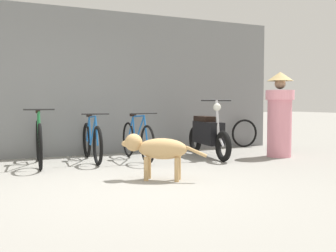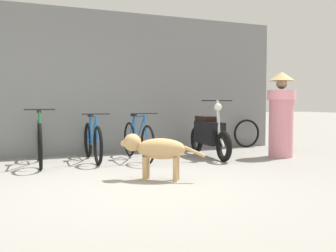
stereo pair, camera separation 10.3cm
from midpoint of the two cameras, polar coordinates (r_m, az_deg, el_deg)
The scene contains 9 objects.
ground_plane at distance 4.81m, azimuth -5.09°, elevation -8.86°, with size 60.00×60.00×0.00m, color gray.
shop_wall_back at distance 7.84m, azimuth -12.59°, elevation 6.18°, with size 8.78×0.20×2.82m.
bicycle_0 at distance 6.75m, azimuth -17.70°, elevation -2.20°, with size 0.46×1.77×0.93m.
bicycle_1 at distance 6.98m, azimuth -10.46°, elevation -2.21°, with size 0.46×1.68×0.85m.
bicycle_2 at distance 6.98m, azimuth -3.97°, elevation -2.07°, with size 0.46×1.70×0.85m.
motorcycle at distance 7.44m, azimuth 6.38°, elevation -1.19°, with size 0.58×1.87×1.07m.
stray_dog at distance 5.18m, azimuth -1.28°, elevation -3.33°, with size 0.98×0.74×0.61m.
person_in_robes at distance 7.66m, azimuth 16.47°, elevation 1.78°, with size 0.59×0.59×1.60m.
spare_tire_left at distance 9.12m, azimuth 11.66°, elevation -1.06°, with size 0.64×0.11×0.64m.
Camera 2 is at (-1.42, -4.49, 1.02)m, focal length 42.00 mm.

